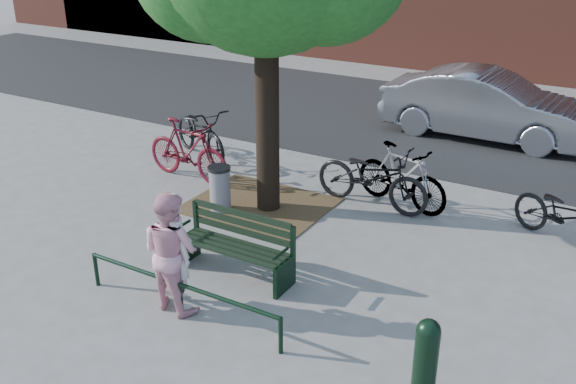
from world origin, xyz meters
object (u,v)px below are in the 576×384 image
Objects in this scene: bollard at (426,356)px; parked_car at (487,105)px; park_bench at (237,243)px; litter_bin at (220,189)px; person_right at (171,251)px; person_left at (177,250)px; bicycle_c at (372,177)px.

bollard is 0.21× the size of parked_car.
litter_bin is at bearing 132.39° from park_bench.
parked_car is (1.67, 9.10, -0.05)m from person_right.
person_left is at bearing -64.39° from litter_bin.
litter_bin is at bearing 128.10° from bicycle_c.
bicycle_c is 0.46× the size of parked_car.
person_right is at bearing 170.95° from bicycle_c.
bicycle_c is at bearing -68.92° from person_left.
litter_bin is (-4.67, 2.75, -0.11)m from bollard.
person_right is 3.03m from litter_bin.
person_left is 1.66× the size of bollard.
park_bench is 2.18m from litter_bin.
bollard is (3.40, -0.09, -0.29)m from person_left.
person_left is 4.27m from bicycle_c.
bicycle_c is at bearing -96.47° from person_right.
person_left reaches higher than litter_bin.
bicycle_c is 4.91m from parked_car.
person_left reaches higher than bicycle_c.
person_right is 1.69× the size of bollard.
litter_bin is 0.38× the size of bicycle_c.
person_left is 3.41m from bollard.
park_bench is 3.20m from bicycle_c.
litter_bin is at bearing 149.55° from bollard.
bollard is (3.44, -0.00, -0.30)m from person_right.
park_bench is 1.20m from person_right.
person_right is 0.35× the size of parked_car.
parked_car reaches higher than bicycle_c.
bicycle_c is (0.93, 4.16, -0.24)m from person_left.
person_left is 0.98× the size of person_right.
person_right is 4.36m from bicycle_c.
bicycle_c is at bearing 34.39° from litter_bin.
person_left reaches higher than bollard.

